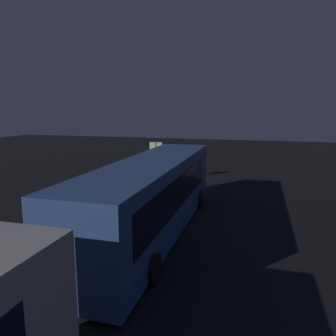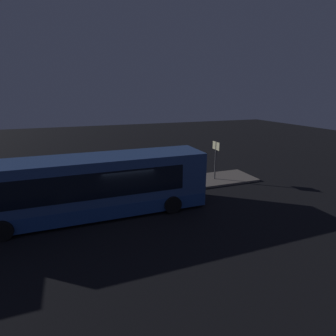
% 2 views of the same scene
% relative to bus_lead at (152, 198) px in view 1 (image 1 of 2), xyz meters
% --- Properties ---
extents(ground, '(80.00, 80.00, 0.00)m').
position_rel_bus_lead_xyz_m(ground, '(1.87, -0.23, -1.51)').
color(ground, black).
extents(platform, '(20.00, 2.79, 0.13)m').
position_rel_bus_lead_xyz_m(platform, '(1.87, 2.76, -1.45)').
color(platform, slate).
rests_on(platform, ground).
extents(bus_lead, '(12.13, 2.76, 3.05)m').
position_rel_bus_lead_xyz_m(bus_lead, '(0.00, 0.00, 0.00)').
color(bus_lead, '#33518C').
rests_on(bus_lead, ground).
extents(passenger_boarding, '(0.62, 0.62, 1.70)m').
position_rel_bus_lead_xyz_m(passenger_boarding, '(1.68, 2.34, -0.48)').
color(passenger_boarding, silver).
rests_on(passenger_boarding, platform).
extents(passenger_waiting, '(0.36, 0.53, 1.77)m').
position_rel_bus_lead_xyz_m(passenger_waiting, '(4.96, 1.74, -0.41)').
color(passenger_waiting, '#6B604C').
rests_on(passenger_waiting, platform).
extents(passenger_with_bags, '(0.64, 0.54, 1.64)m').
position_rel_bus_lead_xyz_m(passenger_with_bags, '(3.60, 1.95, -0.51)').
color(passenger_with_bags, gray).
rests_on(passenger_with_bags, platform).
extents(suitcase, '(0.38, 0.27, 0.82)m').
position_rel_bus_lead_xyz_m(suitcase, '(5.38, 2.27, -1.09)').
color(suitcase, black).
rests_on(suitcase, platform).
extents(sign_post, '(0.10, 0.88, 2.74)m').
position_rel_bus_lead_xyz_m(sign_post, '(8.89, 2.68, 0.42)').
color(sign_post, '#4C4C51').
rests_on(sign_post, platform).
extents(trash_bin, '(0.44, 0.44, 0.65)m').
position_rel_bus_lead_xyz_m(trash_bin, '(1.05, 1.72, -1.06)').
color(trash_bin, '#2D4C33').
rests_on(trash_bin, platform).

